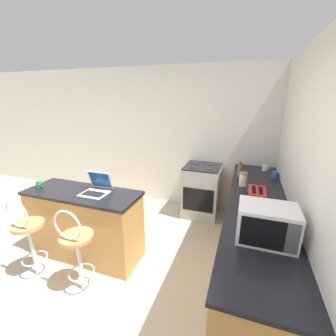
{
  "coord_description": "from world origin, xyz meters",
  "views": [
    {
      "loc": [
        1.43,
        -1.53,
        2.06
      ],
      "look_at": [
        0.36,
        1.55,
        1.03
      ],
      "focal_mm": 24.0,
      "sensor_mm": 36.0,
      "label": 1
    }
  ],
  "objects_px": {
    "microwave": "(267,224)",
    "toaster": "(256,197)",
    "bar_stool_near": "(30,241)",
    "mug_blue": "(275,175)",
    "stove_range": "(201,191)",
    "mug_white": "(265,168)",
    "bar_stool_far": "(78,254)",
    "laptop": "(97,188)",
    "mug_green": "(39,184)",
    "storage_jar": "(243,179)",
    "pepper_mill": "(240,170)"
  },
  "relations": [
    {
      "from": "bar_stool_near",
      "to": "mug_white",
      "type": "bearing_deg",
      "value": 40.94
    },
    {
      "from": "mug_green",
      "to": "mug_white",
      "type": "bearing_deg",
      "value": 31.77
    },
    {
      "from": "stove_range",
      "to": "microwave",
      "type": "bearing_deg",
      "value": -65.18
    },
    {
      "from": "laptop",
      "to": "stove_range",
      "type": "relative_size",
      "value": 0.34
    },
    {
      "from": "toaster",
      "to": "mug_green",
      "type": "distance_m",
      "value": 2.69
    },
    {
      "from": "stove_range",
      "to": "toaster",
      "type": "bearing_deg",
      "value": -56.15
    },
    {
      "from": "pepper_mill",
      "to": "microwave",
      "type": "bearing_deg",
      "value": -79.98
    },
    {
      "from": "toaster",
      "to": "laptop",
      "type": "bearing_deg",
      "value": -170.64
    },
    {
      "from": "bar_stool_near",
      "to": "microwave",
      "type": "relative_size",
      "value": 2.29
    },
    {
      "from": "stove_range",
      "to": "pepper_mill",
      "type": "xyz_separation_m",
      "value": [
        0.61,
        -0.4,
        0.59
      ]
    },
    {
      "from": "storage_jar",
      "to": "microwave",
      "type": "bearing_deg",
      "value": -80.03
    },
    {
      "from": "bar_stool_near",
      "to": "mug_blue",
      "type": "distance_m",
      "value": 3.3
    },
    {
      "from": "mug_white",
      "to": "mug_blue",
      "type": "relative_size",
      "value": 1.06
    },
    {
      "from": "toaster",
      "to": "mug_blue",
      "type": "height_order",
      "value": "toaster"
    },
    {
      "from": "laptop",
      "to": "storage_jar",
      "type": "bearing_deg",
      "value": 25.84
    },
    {
      "from": "toaster",
      "to": "storage_jar",
      "type": "bearing_deg",
      "value": 106.66
    },
    {
      "from": "microwave",
      "to": "stove_range",
      "type": "distance_m",
      "value": 2.19
    },
    {
      "from": "pepper_mill",
      "to": "storage_jar",
      "type": "bearing_deg",
      "value": -79.79
    },
    {
      "from": "bar_stool_near",
      "to": "bar_stool_far",
      "type": "distance_m",
      "value": 0.67
    },
    {
      "from": "pepper_mill",
      "to": "mug_green",
      "type": "xyz_separation_m",
      "value": [
        -2.44,
        -1.27,
        -0.07
      ]
    },
    {
      "from": "bar_stool_far",
      "to": "mug_green",
      "type": "height_order",
      "value": "bar_stool_far"
    },
    {
      "from": "stove_range",
      "to": "pepper_mill",
      "type": "relative_size",
      "value": 3.62
    },
    {
      "from": "pepper_mill",
      "to": "stove_range",
      "type": "bearing_deg",
      "value": 147.16
    },
    {
      "from": "toaster",
      "to": "mug_white",
      "type": "relative_size",
      "value": 3.01
    },
    {
      "from": "bar_stool_far",
      "to": "storage_jar",
      "type": "height_order",
      "value": "storage_jar"
    },
    {
      "from": "bar_stool_far",
      "to": "mug_white",
      "type": "distance_m",
      "value": 2.95
    },
    {
      "from": "mug_blue",
      "to": "mug_green",
      "type": "relative_size",
      "value": 1.05
    },
    {
      "from": "toaster",
      "to": "pepper_mill",
      "type": "relative_size",
      "value": 1.22
    },
    {
      "from": "storage_jar",
      "to": "mug_green",
      "type": "xyz_separation_m",
      "value": [
        -2.5,
        -0.95,
        -0.05
      ]
    },
    {
      "from": "pepper_mill",
      "to": "bar_stool_near",
      "type": "bearing_deg",
      "value": -141.37
    },
    {
      "from": "laptop",
      "to": "stove_range",
      "type": "distance_m",
      "value": 1.93
    },
    {
      "from": "microwave",
      "to": "toaster",
      "type": "xyz_separation_m",
      "value": [
        -0.05,
        0.67,
        -0.07
      ]
    },
    {
      "from": "bar_stool_far",
      "to": "laptop",
      "type": "height_order",
      "value": "laptop"
    },
    {
      "from": "toaster",
      "to": "stove_range",
      "type": "height_order",
      "value": "toaster"
    },
    {
      "from": "toaster",
      "to": "mug_green",
      "type": "relative_size",
      "value": 3.37
    },
    {
      "from": "toaster",
      "to": "pepper_mill",
      "type": "height_order",
      "value": "pepper_mill"
    },
    {
      "from": "pepper_mill",
      "to": "mug_green",
      "type": "bearing_deg",
      "value": -152.52
    },
    {
      "from": "microwave",
      "to": "mug_green",
      "type": "bearing_deg",
      "value": 174.95
    },
    {
      "from": "laptop",
      "to": "microwave",
      "type": "xyz_separation_m",
      "value": [
        1.91,
        -0.37,
        0.09
      ]
    },
    {
      "from": "laptop",
      "to": "stove_range",
      "type": "height_order",
      "value": "laptop"
    },
    {
      "from": "storage_jar",
      "to": "mug_green",
      "type": "bearing_deg",
      "value": -159.15
    },
    {
      "from": "mug_white",
      "to": "bar_stool_far",
      "type": "bearing_deg",
      "value": -130.36
    },
    {
      "from": "bar_stool_near",
      "to": "stove_range",
      "type": "height_order",
      "value": "bar_stool_near"
    },
    {
      "from": "toaster",
      "to": "pepper_mill",
      "type": "bearing_deg",
      "value": 104.25
    },
    {
      "from": "stove_range",
      "to": "mug_green",
      "type": "bearing_deg",
      "value": -137.63
    },
    {
      "from": "storage_jar",
      "to": "mug_green",
      "type": "relative_size",
      "value": 1.99
    },
    {
      "from": "microwave",
      "to": "toaster",
      "type": "distance_m",
      "value": 0.68
    },
    {
      "from": "storage_jar",
      "to": "stove_range",
      "type": "bearing_deg",
      "value": 133.23
    },
    {
      "from": "toaster",
      "to": "storage_jar",
      "type": "relative_size",
      "value": 1.69
    },
    {
      "from": "bar_stool_far",
      "to": "mug_blue",
      "type": "relative_size",
      "value": 10.55
    }
  ]
}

